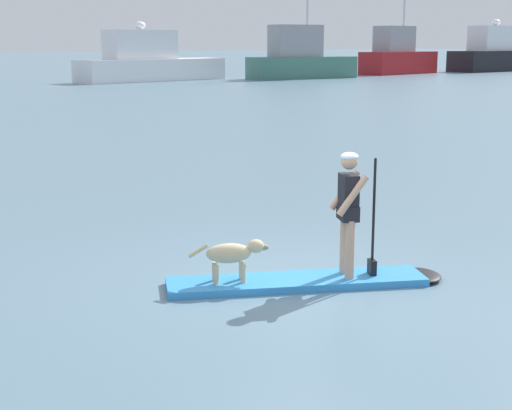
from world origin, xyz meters
TOP-DOWN VIEW (x-y plane):
  - ground_plane at (0.00, 0.00)m, footprint 400.00×400.00m
  - paddleboard at (0.21, -0.09)m, footprint 3.66×2.06m
  - person_paddler at (0.64, -0.27)m, footprint 0.68×0.60m
  - dog at (-0.78, 0.33)m, footprint 0.99×0.48m
  - moored_boat_far_port at (19.79, 48.06)m, footprint 12.75×5.07m
  - moored_boat_far_starboard at (32.13, 45.01)m, footprint 9.49×3.16m
  - moored_boat_port at (45.02, 47.26)m, footprint 9.08×4.39m
  - moored_boat_starboard at (58.62, 46.94)m, footprint 12.94×4.21m

SIDE VIEW (x-z plane):
  - ground_plane at x=0.00m, z-range 0.00..0.00m
  - paddleboard at x=0.21m, z-range 0.00..0.10m
  - dog at x=-0.78m, z-range 0.19..0.74m
  - person_paddler at x=0.64m, z-range 0.22..1.87m
  - moored_boat_far_port at x=19.79m, z-range -0.82..3.73m
  - moored_boat_far_starboard at x=32.13m, z-range -3.42..6.68m
  - moored_boat_port at x=45.02m, z-range -4.05..7.40m
  - moored_boat_starboard at x=58.62m, z-range -0.90..4.30m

